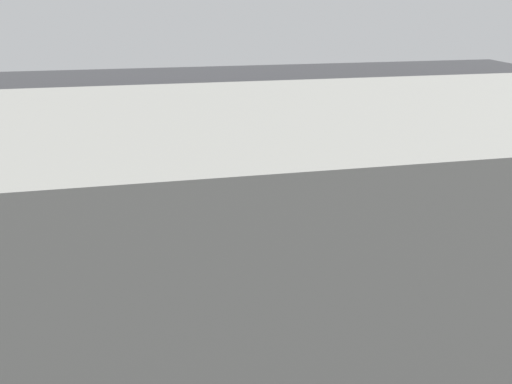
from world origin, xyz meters
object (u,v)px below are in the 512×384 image
Objects in this scene: moving_hatchback at (313,167)px; sign_post at (227,213)px; pedestrian at (184,213)px; fire_hydrant at (224,230)px.

sign_post is (3.25, 3.70, 0.55)m from moving_hatchback.
moving_hatchback reaches higher than pedestrian.
sign_post is (0.01, 1.19, 1.18)m from fire_hydrant.
fire_hydrant is 1.67m from sign_post.
moving_hatchback is 1.65× the size of sign_post.
fire_hydrant is at bearing 37.84° from moving_hatchback.
pedestrian is at bearing -9.11° from fire_hydrant.
pedestrian is 0.68× the size of sign_post.
fire_hydrant is at bearing 170.89° from pedestrian.
sign_post is (-1.00, 1.35, 0.62)m from pedestrian.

